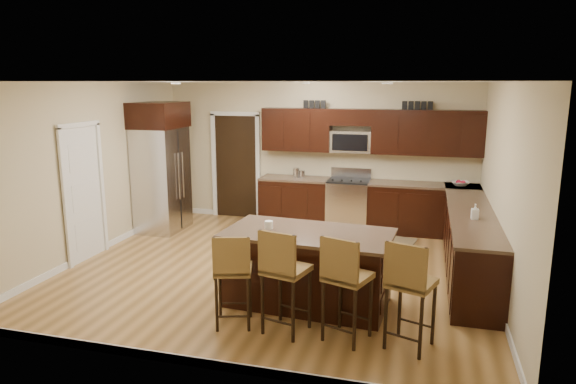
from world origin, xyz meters
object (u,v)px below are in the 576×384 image
(range, at_px, (348,204))
(island, at_px, (308,270))
(stool_mid, at_px, (283,270))
(stool_extra, at_px, (409,283))
(stool_right, at_px, (345,277))
(refrigerator, at_px, (161,166))
(stool_left, at_px, (233,270))

(range, distance_m, island, 3.47)
(island, xyz_separation_m, stool_mid, (-0.08, -0.85, 0.31))
(stool_mid, bearing_deg, stool_extra, 14.41)
(range, distance_m, stool_mid, 4.33)
(stool_right, xyz_separation_m, stool_extra, (0.65, 0.00, 0.00))
(island, relative_size, refrigerator, 0.89)
(stool_left, relative_size, stool_extra, 0.93)
(stool_left, bearing_deg, range, 65.15)
(stool_extra, bearing_deg, island, 164.94)
(island, xyz_separation_m, refrigerator, (-3.33, 2.49, 0.77))
(stool_right, relative_size, refrigerator, 0.49)
(island, distance_m, refrigerator, 4.22)
(stool_mid, bearing_deg, stool_right, 14.54)
(stool_right, bearing_deg, range, 117.40)
(island, height_order, stool_extra, stool_extra)
(island, distance_m, stool_left, 1.10)
(range, height_order, stool_right, stool_right)
(stool_mid, distance_m, stool_right, 0.66)
(island, bearing_deg, refrigerator, 147.33)
(stool_mid, height_order, stool_extra, stool_mid)
(stool_mid, height_order, refrigerator, refrigerator)
(island, relative_size, stool_right, 1.80)
(island, xyz_separation_m, stool_extra, (1.23, -0.84, 0.29))
(island, bearing_deg, stool_right, -51.28)
(stool_right, distance_m, stool_extra, 0.65)
(island, relative_size, stool_extra, 1.80)
(stool_right, height_order, stool_extra, same)
(stool_mid, relative_size, refrigerator, 0.50)
(range, xyz_separation_m, stool_left, (-0.63, -4.32, 0.20))
(refrigerator, bearing_deg, stool_extra, -36.16)
(range, distance_m, stool_right, 4.37)
(range, relative_size, stool_right, 0.96)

